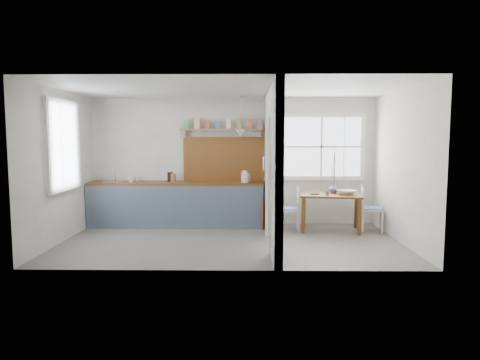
{
  "coord_description": "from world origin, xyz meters",
  "views": [
    {
      "loc": [
        0.26,
        -7.21,
        1.78
      ],
      "look_at": [
        0.15,
        0.4,
        1.03
      ],
      "focal_mm": 32.0,
      "sensor_mm": 36.0,
      "label": 1
    }
  ],
  "objects_px": {
    "dining_table": "(330,212)",
    "vase": "(333,188)",
    "chair_right": "(372,208)",
    "kettle": "(245,177)",
    "chair_left": "(289,209)"
  },
  "relations": [
    {
      "from": "dining_table",
      "to": "chair_left",
      "type": "xyz_separation_m",
      "value": [
        -0.78,
        0.07,
        0.06
      ]
    },
    {
      "from": "chair_left",
      "to": "kettle",
      "type": "xyz_separation_m",
      "value": [
        -0.86,
        0.2,
        0.61
      ]
    },
    {
      "from": "chair_right",
      "to": "vase",
      "type": "distance_m",
      "value": 0.82
    },
    {
      "from": "chair_left",
      "to": "chair_right",
      "type": "height_order",
      "value": "chair_right"
    },
    {
      "from": "chair_right",
      "to": "vase",
      "type": "xyz_separation_m",
      "value": [
        -0.72,
        0.13,
        0.37
      ]
    },
    {
      "from": "dining_table",
      "to": "vase",
      "type": "distance_m",
      "value": 0.48
    },
    {
      "from": "dining_table",
      "to": "kettle",
      "type": "height_order",
      "value": "kettle"
    },
    {
      "from": "dining_table",
      "to": "chair_right",
      "type": "height_order",
      "value": "chair_right"
    },
    {
      "from": "dining_table",
      "to": "kettle",
      "type": "xyz_separation_m",
      "value": [
        -1.64,
        0.27,
        0.66
      ]
    },
    {
      "from": "chair_right",
      "to": "kettle",
      "type": "height_order",
      "value": "kettle"
    },
    {
      "from": "dining_table",
      "to": "vase",
      "type": "height_order",
      "value": "vase"
    },
    {
      "from": "dining_table",
      "to": "vase",
      "type": "bearing_deg",
      "value": 71.64
    },
    {
      "from": "kettle",
      "to": "vase",
      "type": "bearing_deg",
      "value": 20.87
    },
    {
      "from": "chair_right",
      "to": "vase",
      "type": "height_order",
      "value": "vase"
    },
    {
      "from": "chair_left",
      "to": "chair_right",
      "type": "xyz_separation_m",
      "value": [
        1.58,
        -0.05,
        0.02
      ]
    }
  ]
}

